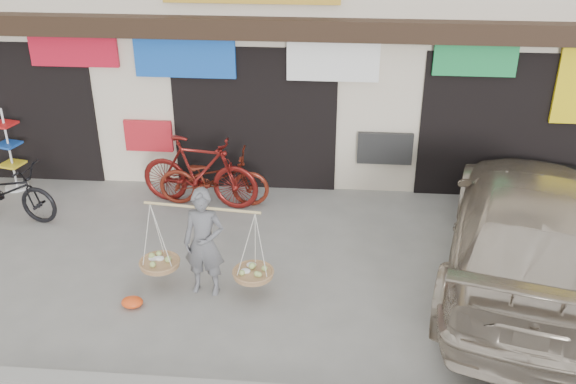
# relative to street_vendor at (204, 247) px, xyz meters

# --- Properties ---
(ground) EXTENTS (70.00, 70.00, 0.00)m
(ground) POSITION_rel_street_vendor_xyz_m (0.27, -0.03, -0.75)
(ground) COLOR gray
(ground) RESTS_ON ground
(street_vendor) EXTENTS (1.94, 0.70, 1.62)m
(street_vendor) POSITION_rel_street_vendor_xyz_m (0.00, 0.00, 0.00)
(street_vendor) COLOR slate
(street_vendor) RESTS_ON ground
(bike_0) EXTENTS (2.07, 1.04, 1.04)m
(bike_0) POSITION_rel_street_vendor_xyz_m (-3.88, 1.88, -0.23)
(bike_0) COLOR black
(bike_0) RESTS_ON ground
(bike_1) EXTENTS (2.25, 0.96, 1.31)m
(bike_1) POSITION_rel_street_vendor_xyz_m (-0.63, 2.63, -0.09)
(bike_1) COLOR maroon
(bike_1) RESTS_ON ground
(bike_2) EXTENTS (2.00, 0.74, 1.04)m
(bike_2) POSITION_rel_street_vendor_xyz_m (-0.39, 2.67, -0.22)
(bike_2) COLOR #611D10
(bike_2) RESTS_ON ground
(suv) EXTENTS (3.67, 6.08, 1.65)m
(suv) POSITION_rel_street_vendor_xyz_m (4.65, 0.72, 0.08)
(suv) COLOR #BFAF99
(suv) RESTS_ON ground
(display_rack) EXTENTS (0.46, 0.46, 1.60)m
(display_rack) POSITION_rel_street_vendor_xyz_m (-4.29, 3.00, -0.10)
(display_rack) COLOR silver
(display_rack) RESTS_ON ground
(red_bag) EXTENTS (0.31, 0.25, 0.14)m
(red_bag) POSITION_rel_street_vendor_xyz_m (-0.97, -0.46, -0.68)
(red_bag) COLOR #F24A16
(red_bag) RESTS_ON ground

